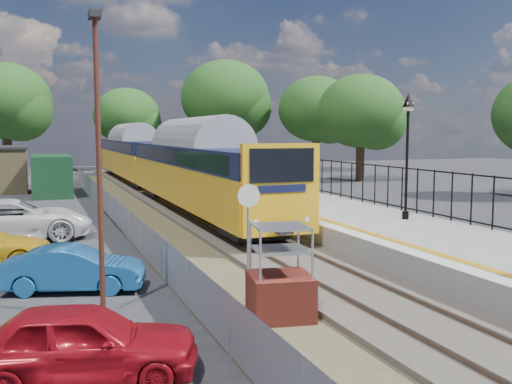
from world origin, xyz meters
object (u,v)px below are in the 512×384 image
car_blue (73,269)px  car_red (82,342)px  train (157,159)px  speed_sign (248,220)px  car_white (14,220)px  victorian_lamp_north (408,127)px  brick_plinth (280,274)px  carpark_lamp (99,145)px

car_blue → car_red: bearing=-165.7°
train → car_blue: bearing=-106.6°
speed_sign → car_white: size_ratio=0.49×
victorian_lamp_north → car_white: bearing=157.0°
brick_plinth → speed_sign: speed_sign is taller
victorian_lamp_north → car_blue: 12.65m
victorian_lamp_north → train: (-5.30, 19.78, -1.96)m
speed_sign → car_blue: speed_sign is taller
car_red → carpark_lamp: bearing=1.6°
victorian_lamp_north → car_white: 15.13m
speed_sign → car_blue: size_ratio=0.79×
train → brick_plinth: size_ratio=19.21×
speed_sign → car_blue: bearing=159.8°
car_red → car_white: size_ratio=0.67×
car_white → car_blue: bearing=-168.4°
car_red → car_blue: car_red is taller
speed_sign → car_red: 5.75m
victorian_lamp_north → car_blue: bearing=-169.0°
train → car_blue: train is taller
speed_sign → carpark_lamp: size_ratio=0.42×
victorian_lamp_north → speed_sign: size_ratio=1.63×
train → carpark_lamp: carpark_lamp is taller
carpark_lamp → victorian_lamp_north: bearing=21.9°
brick_plinth → speed_sign: 2.18m
brick_plinth → car_red: (-4.28, -1.63, -0.37)m
train → brick_plinth: bearing=-95.5°
speed_sign → car_white: (-5.75, 10.09, -1.13)m
carpark_lamp → car_red: (-0.70, -3.38, -3.17)m
carpark_lamp → car_blue: size_ratio=1.87×
train → car_blue: 23.11m
speed_sign → car_red: speed_sign is taller
car_blue → victorian_lamp_north: bearing=-62.6°
car_blue → carpark_lamp: bearing=-151.4°
victorian_lamp_north → carpark_lamp: bearing=-158.1°
speed_sign → car_red: (-4.28, -3.62, -1.27)m
car_white → car_red: bearing=-174.0°
train → car_red: train is taller
train → car_red: bearing=-103.7°
train → car_blue: (-6.57, -22.09, -1.76)m
car_red → car_white: 13.79m
brick_plinth → car_blue: 5.74m
brick_plinth → carpark_lamp: (-3.58, 1.74, 2.80)m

